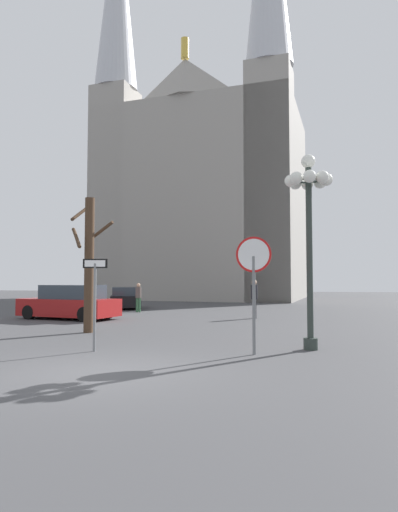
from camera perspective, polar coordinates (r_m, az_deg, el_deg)
name	(u,v)px	position (r m, az deg, el deg)	size (l,w,h in m)	color
ground_plane	(96,372)	(9.11, -13.08, -14.31)	(120.00, 120.00, 0.00)	#424244
cathedral	(201,179)	(43.13, 0.32, 9.78)	(19.78, 15.75, 40.11)	gray
stop_sign	(254,270)	(10.84, 7.01, -1.83)	(0.87, 0.15, 2.83)	slate
one_way_arrow_sign	(95,293)	(11.55, -13.18, -4.64)	(0.63, 0.11, 2.32)	slate
street_lamp	(309,210)	(11.98, 13.87, 5.71)	(1.24, 1.24, 5.07)	#2D3833
bare_tree	(89,261)	(15.71, -13.94, -0.64)	(1.45, 1.46, 4.61)	#473323
parked_car_near_black	(126,298)	(28.53, -9.34, -5.33)	(3.18, 4.88, 1.33)	black
parked_car_far_red	(70,303)	(21.24, -16.19, -5.81)	(4.84, 2.84, 1.55)	maroon
pedestrian_walking	(254,295)	(20.87, 7.08, -4.96)	(0.32, 0.32, 1.79)	black
pedestrian_standing	(138,295)	(24.95, -7.77, -4.93)	(0.32, 0.32, 1.60)	#33663F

